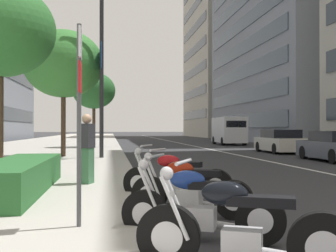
{
  "coord_description": "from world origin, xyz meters",
  "views": [
    {
      "loc": [
        -3.75,
        6.88,
        1.42
      ],
      "look_at": [
        17.97,
        3.92,
        1.57
      ],
      "focal_mm": 45.51,
      "sensor_mm": 36.0,
      "label": 1
    }
  ],
  "objects_px": {
    "motorcycle_far_end_row": "(199,208)",
    "car_following_behind": "(336,147)",
    "motorcycle_nearest_camera": "(175,180)",
    "street_tree_mid_sidewalk": "(63,64)",
    "car_approaching_light": "(280,142)",
    "street_lamp_with_banners": "(110,38)",
    "pedestrian_on_plaza": "(87,149)",
    "delivery_van_ahead": "(229,130)",
    "motorcycle_by_sign_pole": "(240,232)",
    "parking_sign_by_curb": "(80,100)",
    "street_tree_by_lamp_post": "(94,91)",
    "motorcycle_mid_row": "(188,191)",
    "street_tree_far_plaza": "(0,30)"
  },
  "relations": [
    {
      "from": "motorcycle_far_end_row",
      "to": "motorcycle_nearest_camera",
      "type": "xyz_separation_m",
      "value": [
        2.99,
        -0.16,
        0.01
      ]
    },
    {
      "from": "motorcycle_mid_row",
      "to": "motorcycle_by_sign_pole",
      "type": "bearing_deg",
      "value": 119.69
    },
    {
      "from": "motorcycle_far_end_row",
      "to": "street_tree_by_lamp_post",
      "type": "distance_m",
      "value": 25.34
    },
    {
      "from": "motorcycle_far_end_row",
      "to": "delivery_van_ahead",
      "type": "distance_m",
      "value": 33.06
    },
    {
      "from": "street_tree_mid_sidewalk",
      "to": "street_tree_by_lamp_post",
      "type": "bearing_deg",
      "value": -5.86
    },
    {
      "from": "parking_sign_by_curb",
      "to": "street_tree_by_lamp_post",
      "type": "distance_m",
      "value": 24.74
    },
    {
      "from": "motorcycle_nearest_camera",
      "to": "street_tree_mid_sidewalk",
      "type": "height_order",
      "value": "street_tree_mid_sidewalk"
    },
    {
      "from": "motorcycle_mid_row",
      "to": "car_following_behind",
      "type": "height_order",
      "value": "car_following_behind"
    },
    {
      "from": "motorcycle_far_end_row",
      "to": "pedestrian_on_plaza",
      "type": "distance_m",
      "value": 5.07
    },
    {
      "from": "parking_sign_by_curb",
      "to": "pedestrian_on_plaza",
      "type": "relative_size",
      "value": 1.63
    },
    {
      "from": "car_following_behind",
      "to": "street_lamp_with_banners",
      "type": "relative_size",
      "value": 0.51
    },
    {
      "from": "motorcycle_mid_row",
      "to": "motorcycle_far_end_row",
      "type": "bearing_deg",
      "value": 114.38
    },
    {
      "from": "delivery_van_ahead",
      "to": "street_tree_mid_sidewalk",
      "type": "relative_size",
      "value": 0.86
    },
    {
      "from": "street_tree_mid_sidewalk",
      "to": "street_tree_far_plaza",
      "type": "bearing_deg",
      "value": 174.28
    },
    {
      "from": "street_tree_far_plaza",
      "to": "street_tree_by_lamp_post",
      "type": "relative_size",
      "value": 1.0
    },
    {
      "from": "motorcycle_nearest_camera",
      "to": "street_tree_far_plaza",
      "type": "distance_m",
      "value": 6.76
    },
    {
      "from": "motorcycle_nearest_camera",
      "to": "street_tree_mid_sidewalk",
      "type": "relative_size",
      "value": 0.35
    },
    {
      "from": "street_lamp_with_banners",
      "to": "street_tree_far_plaza",
      "type": "height_order",
      "value": "street_lamp_with_banners"
    },
    {
      "from": "motorcycle_mid_row",
      "to": "parking_sign_by_curb",
      "type": "bearing_deg",
      "value": 65.17
    },
    {
      "from": "car_approaching_light",
      "to": "street_tree_far_plaza",
      "type": "distance_m",
      "value": 18.11
    },
    {
      "from": "motorcycle_far_end_row",
      "to": "motorcycle_nearest_camera",
      "type": "relative_size",
      "value": 0.95
    },
    {
      "from": "motorcycle_far_end_row",
      "to": "street_tree_by_lamp_post",
      "type": "relative_size",
      "value": 0.38
    },
    {
      "from": "car_approaching_light",
      "to": "pedestrian_on_plaza",
      "type": "height_order",
      "value": "pedestrian_on_plaza"
    },
    {
      "from": "motorcycle_by_sign_pole",
      "to": "delivery_van_ahead",
      "type": "bearing_deg",
      "value": -82.38
    },
    {
      "from": "car_following_behind",
      "to": "parking_sign_by_curb",
      "type": "bearing_deg",
      "value": 141.98
    },
    {
      "from": "motorcycle_by_sign_pole",
      "to": "car_following_behind",
      "type": "distance_m",
      "value": 15.94
    },
    {
      "from": "motorcycle_far_end_row",
      "to": "delivery_van_ahead",
      "type": "height_order",
      "value": "delivery_van_ahead"
    },
    {
      "from": "motorcycle_far_end_row",
      "to": "car_following_behind",
      "type": "distance_m",
      "value": 14.94
    },
    {
      "from": "parking_sign_by_curb",
      "to": "street_tree_far_plaza",
      "type": "distance_m",
      "value": 7.27
    },
    {
      "from": "motorcycle_nearest_camera",
      "to": "street_tree_far_plaza",
      "type": "height_order",
      "value": "street_tree_far_plaza"
    },
    {
      "from": "street_tree_mid_sidewalk",
      "to": "car_following_behind",
      "type": "bearing_deg",
      "value": -103.19
    },
    {
      "from": "motorcycle_far_end_row",
      "to": "street_tree_by_lamp_post",
      "type": "height_order",
      "value": "street_tree_by_lamp_post"
    },
    {
      "from": "motorcycle_nearest_camera",
      "to": "street_lamp_with_banners",
      "type": "bearing_deg",
      "value": -57.81
    },
    {
      "from": "car_approaching_light",
      "to": "pedestrian_on_plaza",
      "type": "relative_size",
      "value": 2.69
    },
    {
      "from": "street_tree_by_lamp_post",
      "to": "motorcycle_by_sign_pole",
      "type": "bearing_deg",
      "value": -174.82
    },
    {
      "from": "car_following_behind",
      "to": "street_tree_far_plaza",
      "type": "relative_size",
      "value": 0.88
    },
    {
      "from": "pedestrian_on_plaza",
      "to": "street_lamp_with_banners",
      "type": "bearing_deg",
      "value": -71.18
    },
    {
      "from": "car_following_behind",
      "to": "street_lamp_with_banners",
      "type": "height_order",
      "value": "street_lamp_with_banners"
    },
    {
      "from": "street_tree_mid_sidewalk",
      "to": "parking_sign_by_curb",
      "type": "bearing_deg",
      "value": -173.12
    },
    {
      "from": "street_lamp_with_banners",
      "to": "street_tree_by_lamp_post",
      "type": "height_order",
      "value": "street_lamp_with_banners"
    },
    {
      "from": "motorcycle_by_sign_pole",
      "to": "parking_sign_by_curb",
      "type": "relative_size",
      "value": 0.76
    },
    {
      "from": "motorcycle_mid_row",
      "to": "pedestrian_on_plaza",
      "type": "bearing_deg",
      "value": -30.83
    },
    {
      "from": "delivery_van_ahead",
      "to": "street_tree_mid_sidewalk",
      "type": "bearing_deg",
      "value": 144.18
    },
    {
      "from": "street_tree_far_plaza",
      "to": "street_tree_mid_sidewalk",
      "type": "distance_m",
      "value": 8.26
    },
    {
      "from": "car_approaching_light",
      "to": "street_lamp_with_banners",
      "type": "relative_size",
      "value": 0.48
    },
    {
      "from": "pedestrian_on_plaza",
      "to": "motorcycle_mid_row",
      "type": "bearing_deg",
      "value": 141.2
    },
    {
      "from": "street_tree_by_lamp_post",
      "to": "street_lamp_with_banners",
      "type": "bearing_deg",
      "value": -174.38
    },
    {
      "from": "motorcycle_by_sign_pole",
      "to": "pedestrian_on_plaza",
      "type": "xyz_separation_m",
      "value": [
        6.06,
        1.79,
        0.54
      ]
    },
    {
      "from": "street_lamp_with_banners",
      "to": "motorcycle_mid_row",
      "type": "bearing_deg",
      "value": -173.97
    },
    {
      "from": "motorcycle_nearest_camera",
      "to": "street_lamp_with_banners",
      "type": "distance_m",
      "value": 12.0
    }
  ]
}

